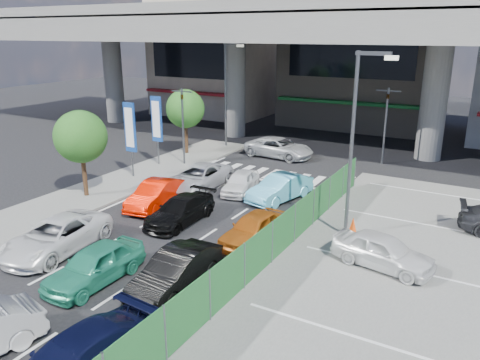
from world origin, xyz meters
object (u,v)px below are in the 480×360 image
Objects in this scene: tree_near at (81,137)px; hatch_black_mid_right at (176,271)px; parked_sedan_white at (383,251)px; taxi_orange_right at (254,228)px; traffic_light_left at (182,108)px; kei_truck_front_right at (280,188)px; crossing_wagon_silver at (279,148)px; sedan_white_mid_left at (56,236)px; taxi_teal_mid at (95,265)px; sedan_black_mid at (180,210)px; traffic_cone at (353,225)px; tree_far at (185,109)px; sedan_white_front_mid at (241,182)px; street_lamp_left at (227,86)px; signboard_near at (130,130)px; street_lamp_right at (357,131)px; signboard_far at (157,121)px; taxi_orange_left at (155,194)px; wagon_silver_front_left at (198,177)px; traffic_light_right at (387,107)px.

tree_near is 1.15× the size of hatch_black_mid_right.
taxi_orange_right is at bearing 105.30° from parked_sedan_white.
kei_truck_front_right is (8.67, -3.17, -3.25)m from traffic_light_left.
sedan_white_mid_left is at bearing -179.84° from crossing_wagon_silver.
taxi_teal_mid is 6.08m from sedan_black_mid.
sedan_white_mid_left is 3.42m from taxi_teal_mid.
taxi_orange_right is at bearing 80.91° from hatch_black_mid_right.
traffic_cone is at bearing 45.71° from taxi_orange_right.
hatch_black_mid_right is at bearing 141.50° from parked_sedan_white.
taxi_teal_mid reaches higher than traffic_cone.
tree_far reaches higher than sedan_white_front_mid.
taxi_teal_mid is at bearing -71.86° from street_lamp_left.
signboard_near is 1.21× the size of taxi_orange_right.
street_lamp_right is 14.38m from tree_near.
signboard_far is 8.24m from sedan_white_front_mid.
sedan_white_front_mid is at bearing -55.19° from street_lamp_left.
traffic_light_left is 8.68m from taxi_orange_left.
wagon_silver_front_left is (-9.64, 2.25, -4.08)m from street_lamp_right.
sedan_white_front_mid is (2.72, 4.18, -0.06)m from taxi_orange_left.
street_lamp_left is 1.88× the size of sedan_black_mid.
street_lamp_left is 21.85m from taxi_teal_mid.
street_lamp_right reaches higher than tree_far.
hatch_black_mid_right is 10.72m from sedan_white_front_mid.
sedan_black_mid is (6.00, -14.36, -4.15)m from street_lamp_left.
signboard_near is 3.03m from signboard_far.
taxi_orange_right is (6.68, 4.76, -0.03)m from sedan_white_mid_left.
hatch_black_mid_right is at bearing -63.78° from street_lamp_left.
signboard_near is at bearing 126.64° from taxi_teal_mid.
sedan_white_mid_left is (-8.41, -20.38, -3.25)m from traffic_light_right.
sedan_white_mid_left reaches higher than sedan_white_front_mid.
traffic_light_right is at bearing 30.89° from traffic_light_left.
tree_near is at bearing -87.13° from signboard_near.
signboard_far is at bearing 104.75° from sedan_white_mid_left.
signboard_near is 4.01m from tree_near.
tree_far is (-1.47, -3.50, -1.38)m from street_lamp_left.
taxi_orange_left is (5.06, -9.76, -2.71)m from tree_far.
taxi_orange_right is 7.92m from wagon_silver_front_left.
tree_near is 0.96× the size of crossing_wagon_silver.
parked_sedan_white reaches higher than taxi_orange_right.
taxi_orange_left is (3.59, -13.26, -4.10)m from street_lamp_left.
tree_far is 20.20m from parked_sedan_white.
traffic_light_left is at bearing 173.81° from kei_truck_front_right.
traffic_light_right is 7.90m from crossing_wagon_silver.
parked_sedan_white is (5.95, 5.11, 0.03)m from hatch_black_mid_right.
taxi_orange_right reaches higher than traffic_cone.
sedan_white_front_mid is at bearing -26.46° from traffic_light_left.
parked_sedan_white is (16.33, -4.19, -2.34)m from signboard_near.
traffic_light_right is at bearing 24.25° from parked_sedan_white.
sedan_white_front_mid is at bearing 68.30° from sedan_white_mid_left.
tree_near is (0.60, -6.99, 0.32)m from signboard_far.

